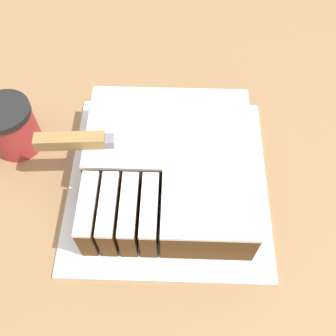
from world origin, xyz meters
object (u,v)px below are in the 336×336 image
(cake_board, at_px, (168,181))
(knife, at_px, (91,141))
(cake, at_px, (170,166))
(coffee_cup, at_px, (12,127))

(cake_board, bearing_deg, knife, 172.69)
(knife, bearing_deg, cake, -8.95)
(knife, bearing_deg, cake_board, -11.02)
(cake_board, bearing_deg, cake, 46.93)
(knife, relative_size, coffee_cup, 3.44)
(cake_board, height_order, knife, knife)
(coffee_cup, bearing_deg, cake_board, -15.19)
(cake, relative_size, coffee_cup, 2.88)
(coffee_cup, bearing_deg, knife, -20.88)
(cake_board, relative_size, cake, 1.26)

